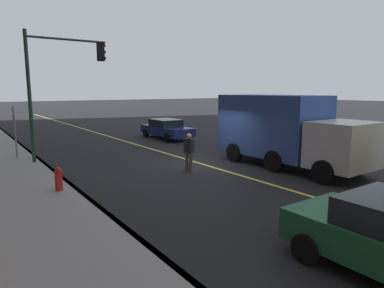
% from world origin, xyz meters
% --- Properties ---
extents(ground, '(200.00, 200.00, 0.00)m').
position_xyz_m(ground, '(0.00, 0.00, 0.00)').
color(ground, black).
extents(sidewalk_slab, '(80.00, 3.68, 0.15)m').
position_xyz_m(sidewalk_slab, '(0.00, 7.87, 0.07)').
color(sidewalk_slab, gray).
rests_on(sidewalk_slab, ground).
extents(curb_edge, '(80.00, 0.16, 0.15)m').
position_xyz_m(curb_edge, '(0.00, 6.10, 0.07)').
color(curb_edge, slate).
rests_on(curb_edge, ground).
extents(lane_stripe_center, '(80.00, 0.16, 0.01)m').
position_xyz_m(lane_stripe_center, '(0.00, 0.00, 0.01)').
color(lane_stripe_center, '#D8CC4C').
rests_on(lane_stripe_center, ground).
extents(car_navy, '(4.65, 1.95, 1.36)m').
position_xyz_m(car_navy, '(8.40, -2.98, 0.71)').
color(car_navy, navy).
rests_on(car_navy, ground).
extents(truck_blue, '(7.02, 2.59, 3.18)m').
position_xyz_m(truck_blue, '(-2.23, -2.78, 1.67)').
color(truck_blue, silver).
rests_on(truck_blue, ground).
extents(pedestrian_with_backpack, '(0.43, 0.44, 1.61)m').
position_xyz_m(pedestrian_with_backpack, '(-0.56, 1.25, 0.93)').
color(pedestrian_with_backpack, brown).
rests_on(pedestrian_with_backpack, ground).
extents(traffic_light_mast, '(0.28, 3.69, 6.01)m').
position_xyz_m(traffic_light_mast, '(4.41, 5.09, 4.09)').
color(traffic_light_mast, '#1E3823').
rests_on(traffic_light_mast, ground).
extents(street_sign_post, '(0.60, 0.08, 2.67)m').
position_xyz_m(street_sign_post, '(5.90, 6.93, 1.58)').
color(street_sign_post, slate).
rests_on(street_sign_post, ground).
extents(fire_hydrant, '(0.24, 0.24, 0.94)m').
position_xyz_m(fire_hydrant, '(-0.83, 6.62, 0.47)').
color(fire_hydrant, red).
rests_on(fire_hydrant, ground).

